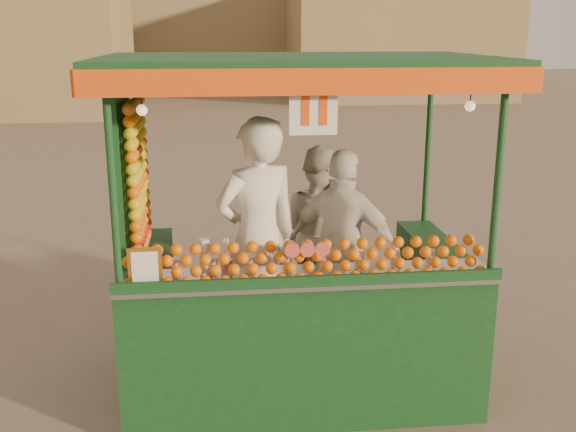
{
  "coord_description": "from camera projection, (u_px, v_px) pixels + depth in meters",
  "views": [
    {
      "loc": [
        -0.87,
        -5.24,
        2.85
      ],
      "look_at": [
        -0.32,
        -0.2,
        1.45
      ],
      "focal_mm": 41.99,
      "sensor_mm": 36.0,
      "label": 1
    }
  ],
  "objects": [
    {
      "name": "ground",
      "position": [
        322.0,
        369.0,
        5.87
      ],
      "size": [
        90.0,
        90.0,
        0.0
      ],
      "primitive_type": "plane",
      "color": "#6A5A4C",
      "rests_on": "ground"
    },
    {
      "name": "building_right",
      "position": [
        396.0,
        39.0,
        28.93
      ],
      "size": [
        9.0,
        6.0,
        5.0
      ],
      "primitive_type": "cube",
      "color": "olive",
      "rests_on": "ground"
    },
    {
      "name": "vendor_right",
      "position": [
        343.0,
        247.0,
        5.54
      ],
      "size": [
        1.03,
        0.81,
        1.63
      ],
      "rotation": [
        0.0,
        0.0,
        2.64
      ],
      "color": "silver",
      "rests_on": "ground"
    },
    {
      "name": "vendor_middle",
      "position": [
        320.0,
        232.0,
        6.05
      ],
      "size": [
        0.93,
        0.97,
        1.58
      ],
      "rotation": [
        0.0,
        0.0,
        2.2
      ],
      "color": "silver",
      "rests_on": "ground"
    },
    {
      "name": "building_center",
      "position": [
        189.0,
        17.0,
        33.48
      ],
      "size": [
        14.0,
        7.0,
        7.0
      ],
      "primitive_type": "cube",
      "color": "olive",
      "rests_on": "ground"
    },
    {
      "name": "juice_cart",
      "position": [
        289.0,
        289.0,
        5.34
      ],
      "size": [
        2.94,
        1.91,
        2.67
      ],
      "color": "#0E3418",
      "rests_on": "ground"
    },
    {
      "name": "vendor_left",
      "position": [
        258.0,
        238.0,
        5.29
      ],
      "size": [
        0.82,
        0.69,
        1.93
      ],
      "rotation": [
        0.0,
        0.0,
        3.53
      ],
      "color": "silver",
      "rests_on": "ground"
    }
  ]
}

